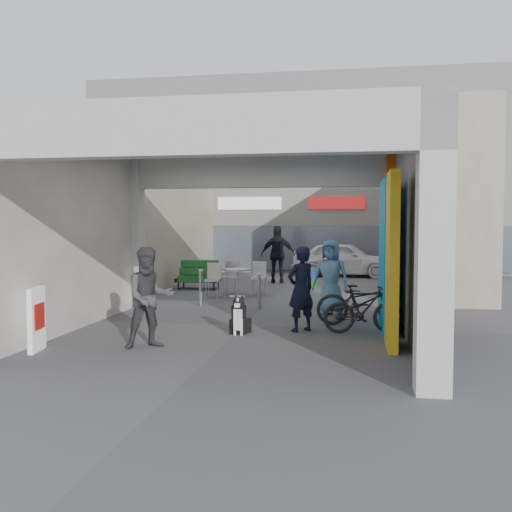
% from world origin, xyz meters
% --- Properties ---
extents(ground, '(90.00, 90.00, 0.00)m').
position_xyz_m(ground, '(0.00, 0.00, 0.00)').
color(ground, '#4F4E53').
rests_on(ground, ground).
extents(arcade_canopy, '(6.40, 6.45, 6.40)m').
position_xyz_m(arcade_canopy, '(0.54, -0.82, 2.30)').
color(arcade_canopy, '#B4B4B0').
rests_on(arcade_canopy, ground).
extents(far_building, '(18.00, 4.08, 8.00)m').
position_xyz_m(far_building, '(-0.00, 13.99, 3.99)').
color(far_building, white).
rests_on(far_building, ground).
extents(plaza_bldg_left, '(2.00, 9.00, 5.00)m').
position_xyz_m(plaza_bldg_left, '(-4.50, 7.50, 2.50)').
color(plaza_bldg_left, '#BEB59E').
rests_on(plaza_bldg_left, ground).
extents(plaza_bldg_right, '(2.00, 9.00, 5.00)m').
position_xyz_m(plaza_bldg_right, '(4.50, 7.50, 2.50)').
color(plaza_bldg_right, '#BEB59E').
rests_on(plaza_bldg_right, ground).
extents(bollard_left, '(0.09, 0.09, 0.87)m').
position_xyz_m(bollard_left, '(-1.49, 2.40, 0.43)').
color(bollard_left, gray).
rests_on(bollard_left, ground).
extents(bollard_center, '(0.09, 0.09, 0.82)m').
position_xyz_m(bollard_center, '(-0.04, 2.21, 0.41)').
color(bollard_center, gray).
rests_on(bollard_center, ground).
extents(bollard_right, '(0.09, 0.09, 0.81)m').
position_xyz_m(bollard_right, '(1.48, 2.40, 0.41)').
color(bollard_right, gray).
rests_on(bollard_right, ground).
extents(advert_board_near, '(0.17, 0.56, 1.00)m').
position_xyz_m(advert_board_near, '(-2.75, -2.71, 0.51)').
color(advert_board_near, white).
rests_on(advert_board_near, ground).
extents(advert_board_far, '(0.15, 0.56, 1.00)m').
position_xyz_m(advert_board_far, '(-2.75, 1.77, 0.51)').
color(advert_board_far, white).
rests_on(advert_board_far, ground).
extents(cafe_set, '(1.52, 1.23, 0.92)m').
position_xyz_m(cafe_set, '(-1.10, 4.56, 0.32)').
color(cafe_set, '#B5B6BB').
rests_on(cafe_set, ground).
extents(produce_stand, '(1.31, 0.71, 0.87)m').
position_xyz_m(produce_stand, '(-2.50, 5.91, 0.34)').
color(produce_stand, black).
rests_on(produce_stand, ground).
extents(crate_stack, '(0.55, 0.50, 0.56)m').
position_xyz_m(crate_stack, '(0.76, 6.96, 0.28)').
color(crate_stack, '#175218').
rests_on(crate_stack, ground).
extents(border_collie, '(0.26, 0.52, 0.72)m').
position_xyz_m(border_collie, '(0.10, -0.85, 0.28)').
color(border_collie, black).
rests_on(border_collie, ground).
extents(man_with_dog, '(0.68, 0.66, 1.57)m').
position_xyz_m(man_with_dog, '(1.16, -0.40, 0.78)').
color(man_with_dog, black).
rests_on(man_with_dog, ground).
extents(man_back_turned, '(0.99, 0.93, 1.61)m').
position_xyz_m(man_back_turned, '(-1.11, -2.17, 0.81)').
color(man_back_turned, '#3C3C3F').
rests_on(man_back_turned, ground).
extents(man_elderly, '(0.89, 0.68, 1.63)m').
position_xyz_m(man_elderly, '(1.62, 1.73, 0.82)').
color(man_elderly, '#5780AA').
rests_on(man_elderly, ground).
extents(man_crates, '(1.17, 0.59, 1.92)m').
position_xyz_m(man_crates, '(-0.33, 7.97, 0.96)').
color(man_crates, black).
rests_on(man_crates, ground).
extents(bicycle_front, '(1.85, 0.79, 0.95)m').
position_xyz_m(bicycle_front, '(2.30, 0.43, 0.47)').
color(bicycle_front, black).
rests_on(bicycle_front, ground).
extents(bicycle_rear, '(1.53, 0.72, 0.89)m').
position_xyz_m(bicycle_rear, '(2.30, -0.38, 0.44)').
color(bicycle_rear, black).
rests_on(bicycle_rear, ground).
extents(white_van, '(4.04, 2.10, 1.31)m').
position_xyz_m(white_van, '(1.83, 10.82, 0.66)').
color(white_van, white).
rests_on(white_van, ground).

